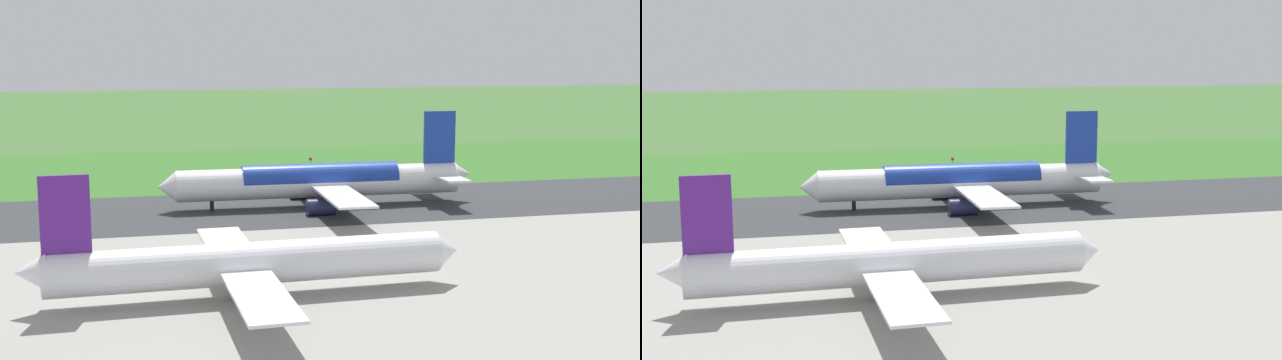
{
  "view_description": "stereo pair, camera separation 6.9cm",
  "coord_description": "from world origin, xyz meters",
  "views": [
    {
      "loc": [
        25.18,
        134.28,
        26.58
      ],
      "look_at": [
        -7.26,
        0.0,
        4.5
      ],
      "focal_mm": 46.61,
      "sensor_mm": 36.0,
      "label": 1
    },
    {
      "loc": [
        25.12,
        134.3,
        26.58
      ],
      "look_at": [
        -7.26,
        0.0,
        4.5
      ],
      "focal_mm": 46.61,
      "sensor_mm": 36.0,
      "label": 2
    }
  ],
  "objects": [
    {
      "name": "ground_plane",
      "position": [
        0.0,
        0.0,
        0.0
      ],
      "size": [
        800.0,
        800.0,
        0.0
      ],
      "primitive_type": "plane",
      "color": "#3D662D"
    },
    {
      "name": "runway_asphalt",
      "position": [
        0.0,
        0.0,
        0.03
      ],
      "size": [
        600.0,
        32.72,
        0.06
      ],
      "primitive_type": "cube",
      "color": "#2D3033",
      "rests_on": "ground"
    },
    {
      "name": "apron_concrete",
      "position": [
        0.0,
        49.97,
        0.03
      ],
      "size": [
        440.0,
        110.0,
        0.05
      ],
      "primitive_type": "cube",
      "color": "gray",
      "rests_on": "ground"
    },
    {
      "name": "grass_verge_foreground",
      "position": [
        0.0,
        -42.12,
        0.02
      ],
      "size": [
        600.0,
        80.0,
        0.04
      ],
      "primitive_type": "cube",
      "color": "#346B27",
      "rests_on": "ground"
    },
    {
      "name": "airliner_main",
      "position": [
        -7.64,
        0.01,
        4.35
      ],
      "size": [
        54.05,
        44.13,
        15.88
      ],
      "color": "white",
      "rests_on": "ground"
    },
    {
      "name": "airliner_parked_mid",
      "position": [
        12.45,
        48.59,
        3.83
      ],
      "size": [
        47.93,
        39.12,
        14.02
      ],
      "color": "white",
      "rests_on": "ground"
    },
    {
      "name": "no_stopping_sign",
      "position": [
        -15.13,
        -41.49,
        1.62
      ],
      "size": [
        0.6,
        0.1,
        2.73
      ],
      "color": "slate",
      "rests_on": "ground"
    },
    {
      "name": "traffic_cone_orange",
      "position": [
        -8.0,
        -42.53,
        0.28
      ],
      "size": [
        0.4,
        0.4,
        0.55
      ],
      "primitive_type": "cone",
      "color": "orange",
      "rests_on": "ground"
    }
  ]
}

